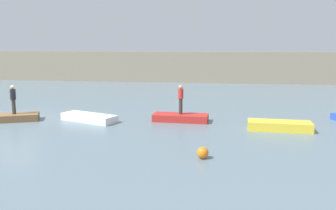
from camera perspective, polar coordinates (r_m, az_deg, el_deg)
name	(u,v)px	position (r m, az deg, el deg)	size (l,w,h in m)	color
ground_plane	(15,120)	(23.34, -23.51, -2.16)	(120.00, 120.00, 0.00)	slate
embankment_wall	(119,66)	(44.33, -7.87, 6.20)	(80.00, 1.20, 3.71)	gray
rowboat_brown	(15,117)	(22.91, -23.56, -1.85)	(2.71, 1.26, 0.42)	brown
rowboat_white	(89,118)	(21.41, -12.64, -2.01)	(3.49, 1.15, 0.43)	white
rowboat_red	(181,118)	(20.91, 2.04, -2.06)	(3.24, 1.22, 0.42)	red
rowboat_yellow	(279,126)	(19.63, 17.56, -3.21)	(3.27, 1.24, 0.47)	gold
person_red_shirt	(181,98)	(20.70, 2.06, 1.15)	(0.32, 0.32, 1.74)	#38332D
person_dark_shirt	(13,98)	(22.72, -23.75, 1.03)	(0.32, 0.32, 1.72)	#38332D
mooring_buoy	(203,153)	(14.19, 5.63, -7.69)	(0.47, 0.47, 0.47)	orange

